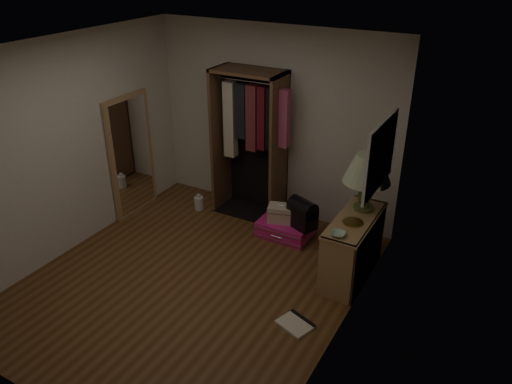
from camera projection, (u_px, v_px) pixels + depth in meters
ground at (193, 280)px, 5.76m from camera, size 4.00×4.00×0.00m
room_walls at (193, 161)px, 5.08m from camera, size 3.52×4.02×2.60m
console_bookshelf at (353, 245)px, 5.71m from camera, size 0.42×1.12×0.75m
open_wardrobe at (252, 132)px, 6.68m from camera, size 1.07×0.50×2.05m
floor_mirror at (132, 156)px, 6.89m from camera, size 0.06×0.80×1.70m
pink_suitcase at (285, 228)px, 6.59m from camera, size 0.70×0.52×0.21m
train_case at (281, 213)px, 6.51m from camera, size 0.38×0.31×0.24m
black_bag at (302, 213)px, 6.34m from camera, size 0.42×0.36×0.39m
table_lamp at (368, 170)px, 5.51m from camera, size 0.61×0.61×0.68m
brass_tray at (353, 222)px, 5.45m from camera, size 0.26×0.26×0.01m
ceramic_bowl at (338, 234)px, 5.21m from camera, size 0.18×0.18×0.04m
white_jug at (199, 203)px, 7.24m from camera, size 0.15×0.15×0.24m
floor_book at (297, 323)px, 5.09m from camera, size 0.41×0.37×0.03m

